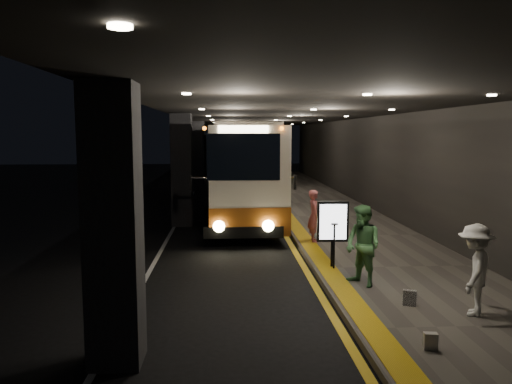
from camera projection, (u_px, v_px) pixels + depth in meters
name	position (u px, v px, depth m)	size (l,w,h in m)	color
ground	(219.00, 247.00, 15.98)	(90.00, 90.00, 0.00)	black
lane_line_white	(178.00, 221.00, 20.83)	(0.12, 50.00, 0.01)	silver
kerb_stripe_yellow	(276.00, 220.00, 21.07)	(0.18, 50.00, 0.01)	gold
sidewalk	(332.00, 218.00, 21.21)	(4.50, 50.00, 0.15)	#514C44
tactile_strip	(288.00, 216.00, 21.09)	(0.50, 50.00, 0.01)	gold
terminal_wall	(386.00, 149.00, 21.00)	(0.10, 50.00, 6.00)	black
support_columns	(182.00, 170.00, 19.60)	(0.80, 24.80, 4.40)	black
canopy	(281.00, 110.00, 20.55)	(9.00, 50.00, 0.40)	black
coach_main	(239.00, 175.00, 21.46)	(2.99, 12.55, 3.89)	beige
coach_second	(234.00, 162.00, 32.00)	(2.82, 12.21, 3.82)	beige
coach_third	(235.00, 153.00, 48.48)	(2.56, 11.61, 3.64)	beige
passenger_boarding	(314.00, 216.00, 16.06)	(0.62, 0.40, 1.69)	#AF5152
passenger_waiting_green	(363.00, 246.00, 11.37)	(0.91, 0.56, 1.87)	#467F48
passenger_waiting_white	(475.00, 270.00, 9.54)	(1.14, 0.53, 1.77)	silver
bag_polka	(409.00, 298.00, 10.11)	(0.26, 0.11, 0.32)	black
bag_plain	(430.00, 341.00, 8.07)	(0.22, 0.13, 0.27)	#B0ACA5
info_sign	(333.00, 223.00, 12.94)	(0.82, 0.14, 1.74)	black
stanchion_post	(334.00, 246.00, 12.83)	(0.05, 0.05, 1.17)	black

